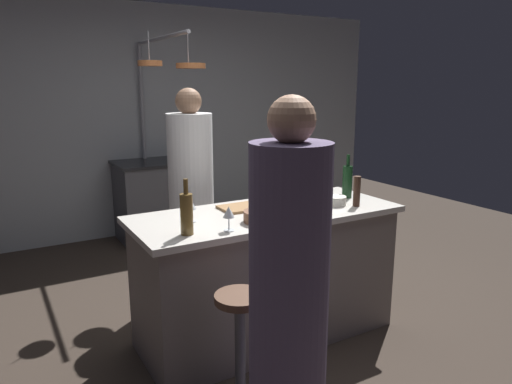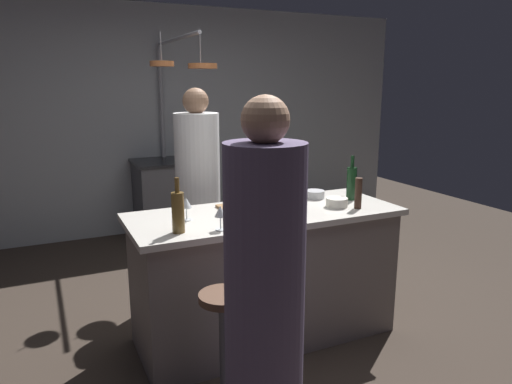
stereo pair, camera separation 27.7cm
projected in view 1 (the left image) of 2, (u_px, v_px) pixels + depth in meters
ground_plane at (267, 334)px, 3.33m from camera, size 9.00×9.00×0.00m
back_wall at (139, 122)px, 5.45m from camera, size 6.40×0.16×2.60m
kitchen_island at (267, 274)px, 3.23m from camera, size 1.80×0.72×0.90m
stove_range at (154, 200)px, 5.30m from camera, size 0.80×0.64×0.89m
chef at (192, 203)px, 3.82m from camera, size 0.36×0.36×1.70m
bar_stool_left at (240, 349)px, 2.46m from camera, size 0.28×0.28×0.68m
guest_left at (289, 301)px, 2.10m from camera, size 0.36×0.36×1.68m
overhead_pot_rack at (159, 95)px, 4.64m from camera, size 0.58×1.48×2.17m
potted_plant at (342, 216)px, 5.24m from camera, size 0.36×0.36×0.52m
cutting_board at (244, 207)px, 3.20m from camera, size 0.32×0.22×0.02m
pepper_mill at (357, 191)px, 3.24m from camera, size 0.05×0.05×0.21m
wine_bottle_red at (347, 181)px, 3.48m from camera, size 0.07×0.07×0.32m
wine_bottle_amber at (187, 213)px, 2.62m from camera, size 0.07×0.07×0.32m
wine_bottle_green at (285, 193)px, 3.13m from camera, size 0.07×0.07×0.31m
wine_glass_near_left_guest at (229, 213)px, 2.69m from camera, size 0.07×0.07×0.15m
wine_glass_by_chef at (191, 205)px, 2.86m from camera, size 0.07×0.07×0.15m
mixing_bowl_ceramic at (336, 201)px, 3.29m from camera, size 0.15×0.15×0.06m
mixing_bowl_wooden at (261, 216)px, 2.88m from camera, size 0.22×0.22×0.07m
mixing_bowl_steel at (311, 193)px, 3.52m from camera, size 0.14×0.14×0.06m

